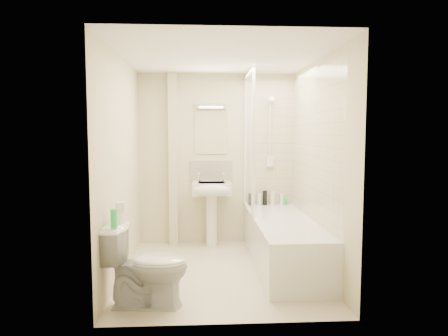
{
  "coord_description": "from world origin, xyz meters",
  "views": [
    {
      "loc": [
        -0.22,
        -4.41,
        1.57
      ],
      "look_at": [
        0.04,
        0.2,
        1.17
      ],
      "focal_mm": 32.0,
      "sensor_mm": 36.0,
      "label": 1
    }
  ],
  "objects": [
    {
      "name": "pipe_boxing",
      "position": [
        -0.62,
        1.19,
        1.2
      ],
      "size": [
        0.12,
        0.12,
        2.4
      ],
      "primitive_type": "cube",
      "color": "beige",
      "rests_on": "ground"
    },
    {
      "name": "mirror",
      "position": [
        -0.09,
        1.24,
        1.58
      ],
      "size": [
        0.46,
        0.01,
        0.6
      ],
      "primitive_type": "cube",
      "color": "white",
      "rests_on": "wall_back"
    },
    {
      "name": "strip_light",
      "position": [
        -0.09,
        1.22,
        1.95
      ],
      "size": [
        0.42,
        0.07,
        0.07
      ],
      "primitive_type": "cube",
      "color": "silver",
      "rests_on": "wall_back"
    },
    {
      "name": "toilet_roll_upper",
      "position": [
        -0.96,
        -0.75,
        0.89
      ],
      "size": [
        0.1,
        0.1,
        0.1
      ],
      "primitive_type": "cylinder",
      "color": "white",
      "rests_on": "toilet_roll_lower"
    },
    {
      "name": "green_bottle",
      "position": [
        -0.98,
        -0.97,
        0.83
      ],
      "size": [
        0.06,
        0.06,
        0.17
      ],
      "primitive_type": "cylinder",
      "color": "#2ACB57",
      "rests_on": "toilet"
    },
    {
      "name": "pedestal_sink",
      "position": [
        -0.09,
        1.01,
        0.72
      ],
      "size": [
        0.53,
        0.48,
        1.02
      ],
      "color": "white",
      "rests_on": "ground"
    },
    {
      "name": "wall_back",
      "position": [
        0.0,
        1.25,
        1.2
      ],
      "size": [
        2.2,
        0.02,
        2.4
      ],
      "primitive_type": "cube",
      "color": "beige",
      "rests_on": "ground"
    },
    {
      "name": "bottle_cream",
      "position": [
        0.79,
        1.16,
        0.65
      ],
      "size": [
        0.07,
        0.07,
        0.19
      ],
      "primitive_type": "cylinder",
      "color": "#F2E3BB",
      "rests_on": "bathtub"
    },
    {
      "name": "toilet",
      "position": [
        -0.72,
        -0.85,
        0.38
      ],
      "size": [
        0.54,
        0.8,
        0.75
      ],
      "primitive_type": "imported",
      "rotation": [
        0.0,
        0.0,
        1.49
      ],
      "color": "white",
      "rests_on": "ground"
    },
    {
      "name": "shower_fixture",
      "position": [
        0.75,
        1.19,
        1.55
      ],
      "size": [
        0.1,
        0.16,
        0.99
      ],
      "color": "white",
      "rests_on": "wall_back"
    },
    {
      "name": "bathtub",
      "position": [
        0.75,
        0.2,
        0.29
      ],
      "size": [
        0.7,
        2.1,
        0.55
      ],
      "color": "white",
      "rests_on": "ground"
    },
    {
      "name": "wall_left",
      "position": [
        -1.1,
        0.0,
        1.2
      ],
      "size": [
        0.02,
        2.5,
        2.4
      ],
      "primitive_type": "cube",
      "color": "beige",
      "rests_on": "ground"
    },
    {
      "name": "tile_right",
      "position": [
        1.09,
        0.2,
        1.42
      ],
      "size": [
        0.01,
        2.1,
        1.75
      ],
      "primitive_type": "cube",
      "color": "beige",
      "rests_on": "wall_right"
    },
    {
      "name": "bottle_green",
      "position": [
        0.97,
        1.16,
        0.6
      ],
      "size": [
        0.06,
        0.06,
        0.09
      ],
      "primitive_type": "cylinder",
      "color": "green",
      "rests_on": "bathtub"
    },
    {
      "name": "wall_right",
      "position": [
        1.1,
        0.0,
        1.2
      ],
      "size": [
        0.02,
        2.5,
        2.4
      ],
      "primitive_type": "cube",
      "color": "beige",
      "rests_on": "ground"
    },
    {
      "name": "splashback",
      "position": [
        -0.09,
        1.24,
        1.03
      ],
      "size": [
        0.6,
        0.02,
        0.3
      ],
      "primitive_type": "cube",
      "color": "beige",
      "rests_on": "wall_back"
    },
    {
      "name": "bottle_white_b",
      "position": [
        0.92,
        1.16,
        0.63
      ],
      "size": [
        0.05,
        0.05,
        0.16
      ],
      "primitive_type": "cylinder",
      "color": "white",
      "rests_on": "bathtub"
    },
    {
      "name": "toilet_roll_lower",
      "position": [
        -0.98,
        -0.77,
        0.8
      ],
      "size": [
        0.11,
        0.11,
        0.1
      ],
      "primitive_type": "cylinder",
      "color": "white",
      "rests_on": "toilet"
    },
    {
      "name": "floor",
      "position": [
        0.0,
        0.0,
        0.0
      ],
      "size": [
        2.5,
        2.5,
        0.0
      ],
      "primitive_type": "plane",
      "color": "beige",
      "rests_on": "ground"
    },
    {
      "name": "bottle_white_a",
      "position": [
        0.6,
        1.16,
        0.63
      ],
      "size": [
        0.06,
        0.06,
        0.16
      ],
      "primitive_type": "cylinder",
      "color": "white",
      "rests_on": "bathtub"
    },
    {
      "name": "shower_screen",
      "position": [
        0.4,
        0.8,
        1.45
      ],
      "size": [
        0.04,
        0.92,
        1.8
      ],
      "color": "white",
      "rests_on": "bathtub"
    },
    {
      "name": "tile_back",
      "position": [
        0.75,
        1.24,
        1.42
      ],
      "size": [
        0.7,
        0.01,
        1.75
      ],
      "primitive_type": "cube",
      "color": "beige",
      "rests_on": "wall_back"
    },
    {
      "name": "ceiling",
      "position": [
        0.0,
        0.0,
        2.4
      ],
      "size": [
        2.2,
        2.5,
        0.02
      ],
      "primitive_type": "cube",
      "color": "white",
      "rests_on": "wall_back"
    },
    {
      "name": "bottle_black_a",
      "position": [
        0.47,
        1.16,
        0.63
      ],
      "size": [
        0.06,
        0.06,
        0.17
      ],
      "primitive_type": "cylinder",
      "color": "black",
      "rests_on": "bathtub"
    },
    {
      "name": "bottle_black_b",
      "position": [
        0.68,
        1.16,
        0.65
      ],
      "size": [
        0.06,
        0.06,
        0.21
      ],
      "primitive_type": "cylinder",
      "color": "black",
      "rests_on": "bathtub"
    }
  ]
}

